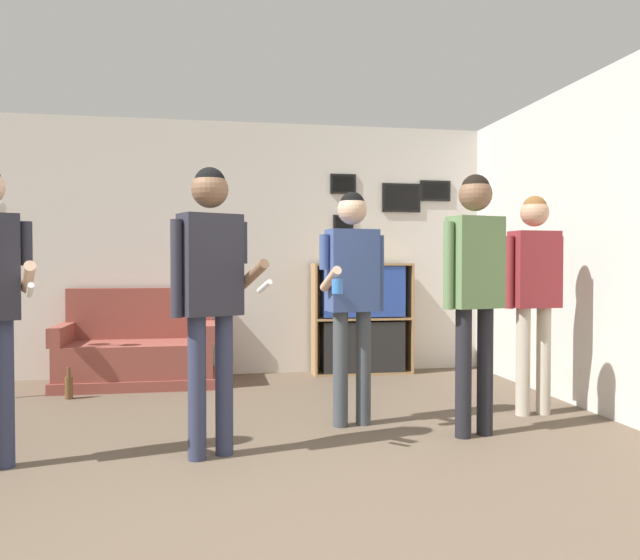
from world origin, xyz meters
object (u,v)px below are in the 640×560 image
at_px(couch, 138,353).
at_px(person_player_foreground_center, 210,278).
at_px(drinking_cup, 357,258).
at_px(person_spectator_near_bookshelf, 475,274).
at_px(bookshelf, 362,319).
at_px(person_spectator_far_right, 534,280).
at_px(person_watcher_holding_cup, 352,282).
at_px(bottle_on_floor, 69,386).

xyz_separation_m(couch, person_player_foreground_center, (0.71, -2.49, 0.80)).
xyz_separation_m(person_player_foreground_center, drinking_cup, (1.55, 2.69, 0.15)).
distance_m(couch, person_spectator_near_bookshelf, 3.50).
xyz_separation_m(person_player_foreground_center, person_spectator_near_bookshelf, (1.78, 0.17, 0.02)).
height_order(bookshelf, person_spectator_near_bookshelf, person_spectator_near_bookshelf).
bearing_deg(person_spectator_far_right, couch, 150.28).
bearing_deg(person_player_foreground_center, person_watcher_holding_cup, 29.87).
bearing_deg(person_watcher_holding_cup, bookshelf, 74.41).
xyz_separation_m(bookshelf, person_watcher_holding_cup, (-0.59, -2.10, 0.46)).
bearing_deg(bookshelf, couch, -175.27).
bearing_deg(bottle_on_floor, person_watcher_holding_cup, -30.05).
bearing_deg(person_spectator_far_right, person_watcher_holding_cup, -176.81).
distance_m(person_player_foreground_center, person_spectator_near_bookshelf, 1.79).
height_order(person_watcher_holding_cup, bottle_on_floor, person_watcher_holding_cup).
bearing_deg(bottle_on_floor, bookshelf, 15.76).
relative_size(bookshelf, drinking_cup, 10.48).
height_order(person_spectator_far_right, bottle_on_floor, person_spectator_far_right).
bearing_deg(couch, person_watcher_holding_cup, -47.87).
height_order(bookshelf, person_spectator_far_right, person_spectator_far_right).
relative_size(couch, person_spectator_near_bookshelf, 0.84).
xyz_separation_m(couch, bottle_on_floor, (-0.52, -0.61, -0.19)).
distance_m(person_watcher_holding_cup, bottle_on_floor, 2.77).
distance_m(bookshelf, person_watcher_holding_cup, 2.23).
bearing_deg(bookshelf, person_watcher_holding_cup, -105.59).
bearing_deg(bottle_on_floor, person_player_foreground_center, -56.80).
xyz_separation_m(person_watcher_holding_cup, bottle_on_floor, (-2.25, 1.30, -0.94)).
height_order(bookshelf, drinking_cup, drinking_cup).
xyz_separation_m(couch, bookshelf, (2.31, 0.19, 0.29)).
height_order(bookshelf, person_watcher_holding_cup, person_watcher_holding_cup).
relative_size(person_player_foreground_center, person_spectator_far_right, 1.03).
height_order(couch, drinking_cup, drinking_cup).
distance_m(couch, drinking_cup, 2.46).
bearing_deg(person_player_foreground_center, person_spectator_near_bookshelf, 5.39).
bearing_deg(bottle_on_floor, couch, 49.42).
relative_size(person_spectator_far_right, drinking_cup, 15.10).
height_order(couch, person_watcher_holding_cup, person_watcher_holding_cup).
relative_size(person_spectator_far_right, bottle_on_floor, 6.11).
distance_m(bookshelf, person_player_foreground_center, 3.17).
distance_m(person_spectator_far_right, drinking_cup, 2.24).
relative_size(bookshelf, person_watcher_holding_cup, 0.70).
distance_m(person_player_foreground_center, person_watcher_holding_cup, 1.17).
distance_m(person_watcher_holding_cup, person_spectator_far_right, 1.48).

